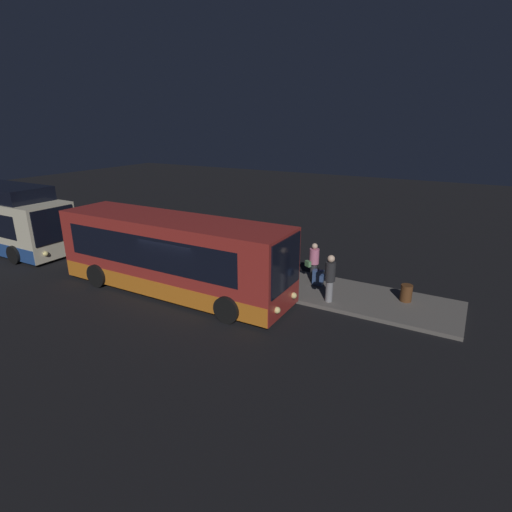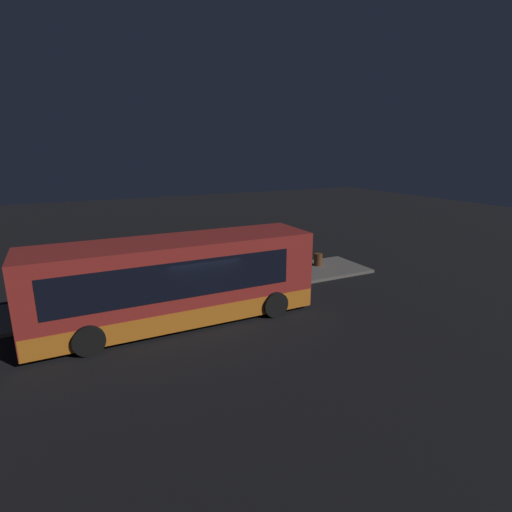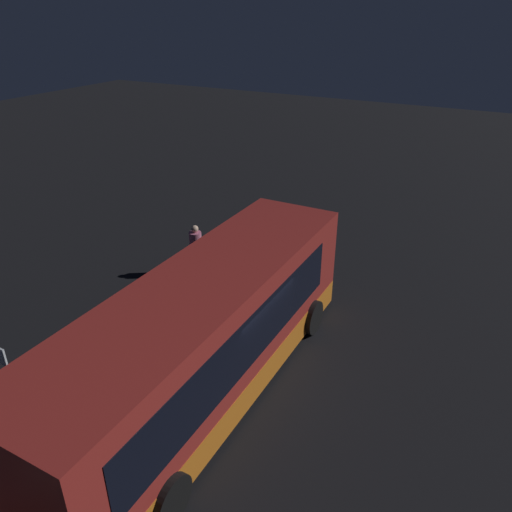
# 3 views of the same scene
# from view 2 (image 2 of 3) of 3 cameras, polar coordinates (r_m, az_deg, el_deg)

# --- Properties ---
(ground) EXTENTS (80.00, 80.00, 0.00)m
(ground) POSITION_cam_2_polar(r_m,az_deg,el_deg) (15.22, -8.09, -9.05)
(ground) COLOR black
(platform) EXTENTS (20.00, 3.04, 0.15)m
(platform) POSITION_cam_2_polar(r_m,az_deg,el_deg) (17.98, -11.31, -5.10)
(platform) COLOR #605B56
(platform) RESTS_ON ground
(bus_lead) EXTENTS (10.26, 2.80, 3.09)m
(bus_lead) POSITION_cam_2_polar(r_m,az_deg,el_deg) (14.72, -11.56, -3.66)
(bus_lead) COLOR maroon
(bus_lead) RESTS_ON ground
(passenger_boarding) EXTENTS (0.61, 0.68, 1.67)m
(passenger_boarding) POSITION_cam_2_polar(r_m,az_deg,el_deg) (19.65, -0.76, -0.12)
(passenger_boarding) COLOR #2D2D33
(passenger_boarding) RESTS_ON platform
(passenger_waiting) EXTENTS (0.58, 0.41, 1.86)m
(passenger_waiting) POSITION_cam_2_polar(r_m,az_deg,el_deg) (18.78, 5.10, -0.51)
(passenger_waiting) COLOR gray
(passenger_waiting) RESTS_ON platform
(suitcase) EXTENTS (0.43, 0.24, 0.91)m
(suitcase) POSITION_cam_2_polar(r_m,az_deg,el_deg) (19.61, 0.76, -1.82)
(suitcase) COLOR #334C7F
(suitcase) RESTS_ON platform
(sign_post) EXTENTS (0.10, 0.87, 2.27)m
(sign_post) POSITION_cam_2_polar(r_m,az_deg,el_deg) (17.20, -24.19, -1.67)
(sign_post) COLOR #4C4C51
(sign_post) RESTS_ON platform
(trash_bin) EXTENTS (0.44, 0.44, 0.65)m
(trash_bin) POSITION_cam_2_polar(r_m,az_deg,el_deg) (21.53, 8.87, -0.49)
(trash_bin) COLOR #593319
(trash_bin) RESTS_ON platform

